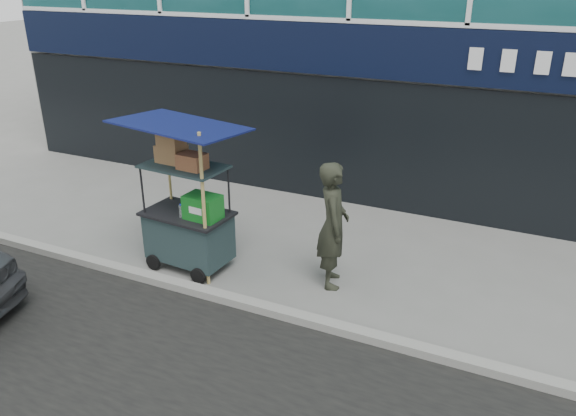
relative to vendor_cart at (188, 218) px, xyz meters
The scene contains 4 objects.
ground 1.52m from the vendor_cart, 20.55° to the right, with size 80.00×80.00×0.00m, color slate.
curb 1.56m from the vendor_cart, 28.47° to the right, with size 80.00×0.18×0.12m, color gray.
vendor_cart is the anchor object (origin of this frame).
vendor_man 2.18m from the vendor_cart, 11.99° to the left, with size 0.68×0.44×1.85m, color #27291E.
Camera 1 is at (3.39, -5.82, 4.25)m, focal length 35.00 mm.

